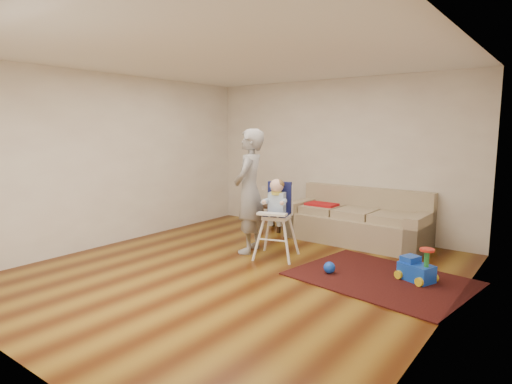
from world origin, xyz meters
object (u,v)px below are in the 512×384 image
Objects in this scene: side_table at (276,217)px; ride_on_toy at (417,263)px; toy_ball at (329,268)px; sofa at (356,216)px; adult at (249,191)px; high_chair at (277,220)px.

side_table is 1.04× the size of ride_on_toy.
sofa is at bearing 102.99° from toy_ball.
side_table is at bearing 178.28° from ride_on_toy.
sofa reaches higher than ride_on_toy.
adult is (-2.42, -0.18, 0.69)m from ride_on_toy.
sofa is 1.88m from adult.
high_chair is at bearing 69.43° from adult.
side_table is 1.78m from high_chair.
high_chair reaches higher than ride_on_toy.
side_table and ride_on_toy have the same top height.
ride_on_toy is 2.90× the size of toy_ball.
ride_on_toy is (1.35, -1.29, -0.20)m from sofa.
sofa is at bearing 125.20° from adult.
toy_ball is at bearing -136.05° from ride_on_toy.
side_table is at bearing -177.19° from sofa.
toy_ball is 1.69m from adult.
high_chair is at bearing -109.66° from sofa.
toy_ball is (-0.96, -0.40, -0.14)m from ride_on_toy.
high_chair reaches higher than toy_ball.
sofa is 1.23× the size of adult.
ride_on_toy is at bearing -11.89° from high_chair.
adult reaches higher than ride_on_toy.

